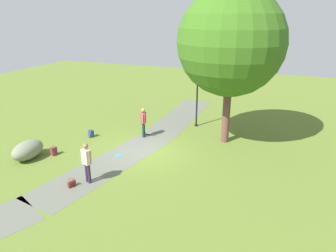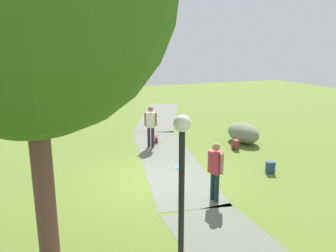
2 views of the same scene
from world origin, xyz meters
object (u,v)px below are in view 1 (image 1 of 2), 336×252
(backpack_by_boulder, at_px, (54,151))
(spare_backpack_on_lawn, at_px, (91,134))
(man_near_boulder, at_px, (143,120))
(frisbee_on_grass, at_px, (119,155))
(lawn_boulder, at_px, (28,150))
(handbag_on_grass, at_px, (72,183))
(lamp_post, at_px, (197,95))
(woman_with_handbag, at_px, (87,160))
(large_shade_tree, at_px, (231,43))

(backpack_by_boulder, height_order, spare_backpack_on_lawn, same)
(man_near_boulder, height_order, frisbee_on_grass, man_near_boulder)
(lawn_boulder, distance_m, handbag_on_grass, 3.82)
(lamp_post, height_order, lawn_boulder, lamp_post)
(lawn_boulder, distance_m, woman_with_handbag, 4.10)
(lamp_post, xyz_separation_m, frisbee_on_grass, (5.42, -2.28, -1.94))
(backpack_by_boulder, bearing_deg, lamp_post, 140.91)
(lamp_post, bearing_deg, handbag_on_grass, -16.66)
(lawn_boulder, distance_m, frisbee_on_grass, 4.27)
(spare_backpack_on_lawn, height_order, frisbee_on_grass, spare_backpack_on_lawn)
(lamp_post, distance_m, lawn_boulder, 9.60)
(large_shade_tree, relative_size, lamp_post, 2.50)
(lamp_post, distance_m, frisbee_on_grass, 6.19)
(large_shade_tree, relative_size, lawn_boulder, 4.38)
(lawn_boulder, relative_size, woman_with_handbag, 1.04)
(man_near_boulder, relative_size, backpack_by_boulder, 4.13)
(man_near_boulder, relative_size, spare_backpack_on_lawn, 4.13)
(lamp_post, height_order, spare_backpack_on_lawn, lamp_post)
(lawn_boulder, xyz_separation_m, woman_with_handbag, (0.86, 3.96, 0.57))
(lawn_boulder, height_order, frisbee_on_grass, lawn_boulder)
(woman_with_handbag, distance_m, handbag_on_grass, 1.10)
(man_near_boulder, xyz_separation_m, frisbee_on_grass, (2.67, -0.06, -0.94))
(large_shade_tree, distance_m, man_near_boulder, 6.11)
(frisbee_on_grass, bearing_deg, spare_backpack_on_lawn, -120.78)
(lamp_post, xyz_separation_m, lawn_boulder, (7.23, -6.12, -1.52))
(handbag_on_grass, distance_m, backpack_by_boulder, 3.44)
(lamp_post, distance_m, woman_with_handbag, 8.44)
(man_near_boulder, distance_m, handbag_on_grass, 5.95)
(spare_backpack_on_lawn, bearing_deg, woman_with_handbag, 33.04)
(large_shade_tree, xyz_separation_m, lamp_post, (-1.78, -2.11, -3.21))
(man_near_boulder, distance_m, backpack_by_boulder, 4.88)
(large_shade_tree, bearing_deg, spare_backpack_on_lawn, -73.64)
(backpack_by_boulder, xyz_separation_m, frisbee_on_grass, (-1.06, 2.99, -0.18))
(handbag_on_grass, relative_size, frisbee_on_grass, 1.24)
(frisbee_on_grass, bearing_deg, lamp_post, 157.22)
(frisbee_on_grass, bearing_deg, large_shade_tree, 129.70)
(woman_with_handbag, height_order, handbag_on_grass, woman_with_handbag)
(woman_with_handbag, xyz_separation_m, backpack_by_boulder, (-1.62, -3.11, -0.81))
(woman_with_handbag, relative_size, spare_backpack_on_lawn, 4.30)
(woman_with_handbag, height_order, man_near_boulder, woman_with_handbag)
(lamp_post, xyz_separation_m, woman_with_handbag, (8.10, -2.16, -0.95))
(lamp_post, distance_m, man_near_boulder, 3.67)
(man_near_boulder, xyz_separation_m, backpack_by_boulder, (3.73, -3.05, -0.76))
(large_shade_tree, height_order, spare_backpack_on_lawn, large_shade_tree)
(handbag_on_grass, bearing_deg, frisbee_on_grass, 174.54)
(handbag_on_grass, bearing_deg, large_shade_tree, 145.60)
(woman_with_handbag, relative_size, man_near_boulder, 1.04)
(woman_with_handbag, height_order, backpack_by_boulder, woman_with_handbag)
(handbag_on_grass, bearing_deg, spare_backpack_on_lawn, -153.95)
(lamp_post, distance_m, backpack_by_boulder, 8.53)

